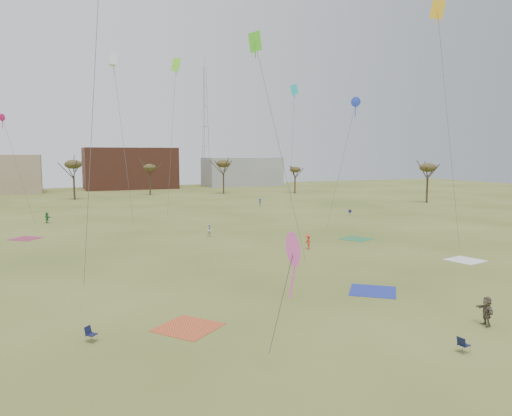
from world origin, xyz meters
name	(u,v)px	position (x,y,z in m)	size (l,w,h in m)	color
ground	(326,308)	(0.00, 0.00, 0.00)	(260.00, 260.00, 0.00)	#495A1C
spectator_fore_c	(487,311)	(7.12, -6.64, 0.90)	(1.66, 0.53, 1.79)	brown
flyer_mid_b	(308,242)	(8.65, 18.02, 0.83)	(1.07, 0.62, 1.66)	#E0462A
spectator_mid_e	(210,230)	(1.28, 29.79, 0.79)	(0.77, 0.60, 1.58)	silver
flyer_far_a	(47,218)	(-17.43, 50.57, 0.81)	(1.51, 0.48, 1.63)	#2B813B
flyer_far_c	(260,202)	(20.98, 59.59, 0.74)	(0.96, 0.55, 1.48)	navy
blanket_red	(188,328)	(-9.48, 0.01, 0.00)	(3.28, 3.28, 0.03)	#CF5129
blanket_blue	(373,291)	(5.32, 2.03, 0.00)	(3.35, 3.35, 0.03)	#24319F
blanket_cream	(465,260)	(20.02, 7.25, 0.00)	(3.01, 3.01, 0.03)	white
blanket_plum	(26,239)	(-19.79, 37.14, 0.00)	(3.06, 3.06, 0.03)	#9A2F4F
blanket_olive	(356,239)	(17.11, 21.28, 0.00)	(3.19, 3.19, 0.03)	#2D7D44
camp_chair_left	(91,337)	(-14.92, -0.04, 0.26)	(0.74, 0.74, 0.87)	#15183A
camp_chair_center	(463,348)	(2.76, -9.11, 0.26)	(0.60, 0.56, 0.87)	#141A39
camp_chair_right	(350,213)	(29.53, 41.10, 0.26)	(0.73, 0.74, 0.87)	#15183A
kites_aloft	(153,39)	(-6.96, 21.02, 21.23)	(62.40, 57.28, 26.56)	#D94319
tree_line	(121,169)	(-2.85, 79.12, 7.09)	(117.44, 49.32, 8.91)	#3A2B1E
building_brick	(130,168)	(5.00, 120.00, 6.00)	(26.00, 16.00, 12.00)	brown
building_grey	(242,172)	(40.00, 118.00, 4.50)	(24.00, 12.00, 9.00)	gray
radio_tower	(205,126)	(30.00, 125.00, 19.21)	(1.51, 1.72, 41.00)	#9EA3A8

